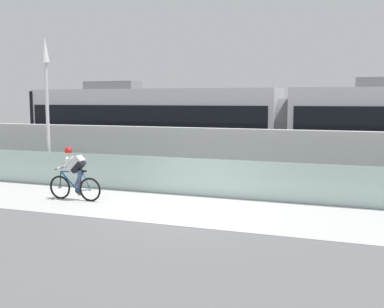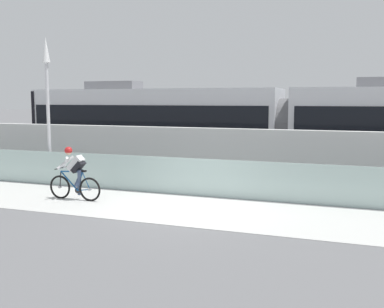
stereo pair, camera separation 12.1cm
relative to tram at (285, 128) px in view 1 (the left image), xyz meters
name	(u,v)px [view 1 (the left image)]	position (x,y,z in m)	size (l,w,h in m)	color
ground_plane	(186,210)	(-1.67, -6.85, -1.89)	(200.00, 200.00, 0.00)	slate
bike_path_deck	(186,210)	(-1.67, -6.85, -1.89)	(32.00, 3.20, 0.01)	silver
glass_parapet	(206,178)	(-1.67, -5.00, -1.30)	(32.00, 0.05, 1.18)	#ADC6C1
concrete_barrier_wall	(222,157)	(-1.67, -3.20, -0.88)	(32.00, 0.36, 2.02)	silver
tram_rail_near	(239,175)	(-1.67, -0.72, -1.89)	(32.00, 0.08, 0.01)	#595654
tram_rail_far	(247,170)	(-1.67, 0.72, -1.89)	(32.00, 0.08, 0.01)	#595654
tram	(285,128)	(0.00, 0.00, 0.00)	(22.56, 2.54, 3.81)	silver
cyclist_on_bike	(75,175)	(-5.21, -6.85, -1.11)	(1.77, 0.58, 1.61)	black
lamp_post_antenna	(47,91)	(-7.72, -4.70, 1.40)	(0.28, 0.28, 5.20)	gray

